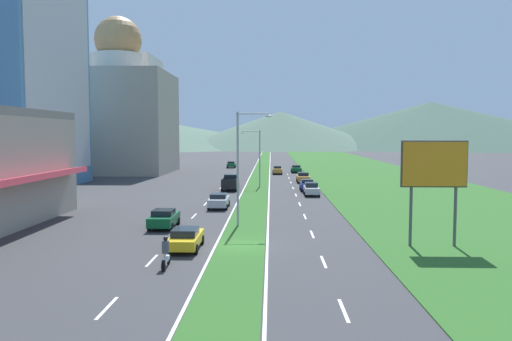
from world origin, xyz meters
TOP-DOWN VIEW (x-y plane):
  - ground_plane at (0.00, 0.00)m, footprint 600.00×600.00m
  - grass_median at (0.00, 60.00)m, footprint 3.20×240.00m
  - grass_verge_right at (20.60, 60.00)m, footprint 24.00×240.00m
  - lane_dash_left_1 at (-5.10, -11.98)m, footprint 0.16×2.80m
  - lane_dash_left_2 at (-5.10, -3.97)m, footprint 0.16×2.80m
  - lane_dash_left_3 at (-5.10, 4.05)m, footprint 0.16×2.80m
  - lane_dash_left_4 at (-5.10, 12.06)m, footprint 0.16×2.80m
  - lane_dash_left_5 at (-5.10, 20.08)m, footprint 0.16×2.80m
  - lane_dash_left_6 at (-5.10, 28.09)m, footprint 0.16×2.80m
  - lane_dash_left_7 at (-5.10, 36.11)m, footprint 0.16×2.80m
  - lane_dash_left_8 at (-5.10, 44.13)m, footprint 0.16×2.80m
  - lane_dash_left_9 at (-5.10, 52.14)m, footprint 0.16×2.80m
  - lane_dash_left_10 at (-5.10, 60.16)m, footprint 0.16×2.80m
  - lane_dash_right_1 at (5.10, -11.98)m, footprint 0.16×2.80m
  - lane_dash_right_2 at (5.10, -3.97)m, footprint 0.16×2.80m
  - lane_dash_right_3 at (5.10, 4.05)m, footprint 0.16×2.80m
  - lane_dash_right_4 at (5.10, 12.06)m, footprint 0.16×2.80m
  - lane_dash_right_5 at (5.10, 20.08)m, footprint 0.16×2.80m
  - lane_dash_right_6 at (5.10, 28.09)m, footprint 0.16×2.80m
  - lane_dash_right_7 at (5.10, 36.11)m, footprint 0.16×2.80m
  - lane_dash_right_8 at (5.10, 44.13)m, footprint 0.16×2.80m
  - lane_dash_right_9 at (5.10, 52.14)m, footprint 0.16×2.80m
  - lane_dash_right_10 at (5.10, 60.16)m, footprint 0.16×2.80m
  - edge_line_median_left at (-1.75, 60.00)m, footprint 0.16×240.00m
  - edge_line_median_right at (1.75, 60.00)m, footprint 0.16×240.00m
  - domed_building at (-27.84, 63.75)m, footprint 19.82×19.82m
  - midrise_colored at (-32.96, 83.98)m, footprint 15.47×15.47m
  - hill_far_left at (-95.34, 275.04)m, footprint 233.67×233.67m
  - hill_far_center at (7.32, 240.85)m, footprint 121.64×121.64m
  - hill_far_right at (101.16, 276.19)m, footprint 210.62×210.62m
  - street_lamp_near at (-0.41, 7.18)m, footprint 2.86×0.28m
  - street_lamp_mid at (0.04, 37.33)m, footprint 2.90×0.44m
  - billboard_roadside at (12.78, 0.15)m, footprint 4.39×0.28m
  - car_0 at (6.98, 27.86)m, footprint 1.87×4.19m
  - car_1 at (-3.59, -1.00)m, footprint 1.98×4.47m
  - car_2 at (6.83, 32.88)m, footprint 1.91×4.00m
  - car_3 at (3.22, 60.88)m, footprint 1.85×4.45m
  - car_4 at (-6.62, 6.30)m, footprint 2.01×4.20m
  - car_5 at (-7.00, 78.23)m, footprint 1.92×4.06m
  - car_6 at (6.99, 64.68)m, footprint 2.02×4.48m
  - car_7 at (-3.33, 17.00)m, footprint 2.00×4.30m
  - car_8 at (7.04, 44.32)m, footprint 2.03×4.51m
  - pickup_truck_0 at (-3.52, 33.89)m, footprint 2.18×5.40m
  - motorcycle_rider at (-3.92, -5.51)m, footprint 0.36×2.00m

SIDE VIEW (x-z plane):
  - ground_plane at x=0.00m, z-range 0.00..0.00m
  - lane_dash_left_1 at x=-5.10m, z-range 0.00..0.01m
  - lane_dash_left_2 at x=-5.10m, z-range 0.00..0.01m
  - lane_dash_left_3 at x=-5.10m, z-range 0.00..0.01m
  - lane_dash_left_4 at x=-5.10m, z-range 0.00..0.01m
  - lane_dash_left_5 at x=-5.10m, z-range 0.00..0.01m
  - lane_dash_left_6 at x=-5.10m, z-range 0.00..0.01m
  - lane_dash_left_7 at x=-5.10m, z-range 0.00..0.01m
  - lane_dash_left_8 at x=-5.10m, z-range 0.00..0.01m
  - lane_dash_left_9 at x=-5.10m, z-range 0.00..0.01m
  - lane_dash_left_10 at x=-5.10m, z-range 0.00..0.01m
  - lane_dash_right_1 at x=5.10m, z-range 0.00..0.01m
  - lane_dash_right_2 at x=5.10m, z-range 0.00..0.01m
  - lane_dash_right_3 at x=5.10m, z-range 0.00..0.01m
  - lane_dash_right_4 at x=5.10m, z-range 0.00..0.01m
  - lane_dash_right_5 at x=5.10m, z-range 0.00..0.01m
  - lane_dash_right_6 at x=5.10m, z-range 0.00..0.01m
  - lane_dash_right_7 at x=5.10m, z-range 0.00..0.01m
  - lane_dash_right_8 at x=5.10m, z-range 0.00..0.01m
  - lane_dash_right_9 at x=5.10m, z-range 0.00..0.01m
  - lane_dash_right_10 at x=5.10m, z-range 0.00..0.01m
  - edge_line_median_left at x=-1.75m, z-range 0.00..0.01m
  - edge_line_median_right at x=1.75m, z-range 0.00..0.01m
  - grass_median at x=0.00m, z-range 0.00..0.06m
  - grass_verge_right at x=20.60m, z-range 0.00..0.06m
  - car_1 at x=-3.59m, z-range 0.03..1.43m
  - motorcycle_rider at x=-3.92m, z-range -0.15..1.65m
  - car_5 at x=-7.00m, z-range 0.02..1.49m
  - car_6 at x=6.99m, z-range 0.03..1.48m
  - car_2 at x=6.83m, z-range 0.02..1.53m
  - car_4 at x=-6.62m, z-range 0.02..1.53m
  - car_7 at x=-3.33m, z-range 0.03..1.54m
  - car_3 at x=3.22m, z-range 0.03..1.54m
  - car_8 at x=7.04m, z-range 0.01..1.59m
  - car_0 at x=6.98m, z-range 0.00..1.59m
  - pickup_truck_0 at x=-3.52m, z-range -0.02..1.98m
  - street_lamp_mid at x=0.04m, z-range 0.67..8.76m
  - billboard_roadside at x=12.78m, z-range 1.66..8.76m
  - street_lamp_near at x=-0.41m, z-range 0.69..10.01m
  - hill_far_center at x=7.32m, z-range 0.00..20.23m
  - hill_far_left at x=-95.34m, z-range 0.00..20.42m
  - domed_building at x=-27.84m, z-range -3.63..26.76m
  - midrise_colored at x=-32.96m, z-range 0.00..25.71m
  - hill_far_right at x=101.16m, z-range 0.00..27.69m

